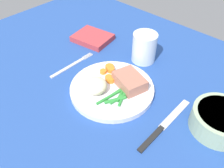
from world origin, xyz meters
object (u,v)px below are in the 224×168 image
Objects in this scene: salad_bowl at (220,120)px; napkin at (93,38)px; water_glass at (145,50)px; dinner_plate at (112,89)px; meat_portion at (130,81)px; knife at (164,125)px; fork at (72,65)px.

salad_bowl reaches higher than napkin.
water_glass is 30.75cm from salad_bowl.
dinner_plate is 18.02cm from water_glass.
dinner_plate is 2.48× the size of water_glass.
meat_portion is 0.93× the size of water_glass.
water_glass is 0.71× the size of salad_bowl.
dinner_plate is 17.48cm from knife.
salad_bowl is at bearing -7.44° from napkin.
meat_portion is 20.73cm from fork.
meat_portion is 28.48cm from napkin.
knife is at bearing -15.38° from meat_portion.
water_glass is 21.32cm from napkin.
knife is 2.19× the size of water_glass.
dinner_plate is at bearing -163.60° from salad_bowl.
salad_bowl is (26.91, 7.92, 2.21)cm from dinner_plate.
meat_portion reaches higher than fork.
knife is at bearing -138.99° from salad_bowl.
fork is 34.47cm from knife.
water_glass reaches higher than napkin.
fork is 1.77× the size of water_glass.
water_glass is at bearing 135.54° from knife.
dinner_plate is 27.28cm from napkin.
meat_portion is at bearing -68.80° from water_glass.
napkin is at bearing -171.51° from water_glass.
napkin reaches higher than dinner_plate.
water_glass is (14.73, 17.83, 3.87)cm from fork.
water_glass reaches higher than fork.
salad_bowl is 50.50cm from napkin.
napkin is (-40.60, 14.74, 0.80)cm from knife.
water_glass is (-5.40, 13.92, 0.86)cm from meat_portion.
fork is 1.25× the size of salad_bowl.
napkin is (-6.13, 14.71, 0.80)cm from fork.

